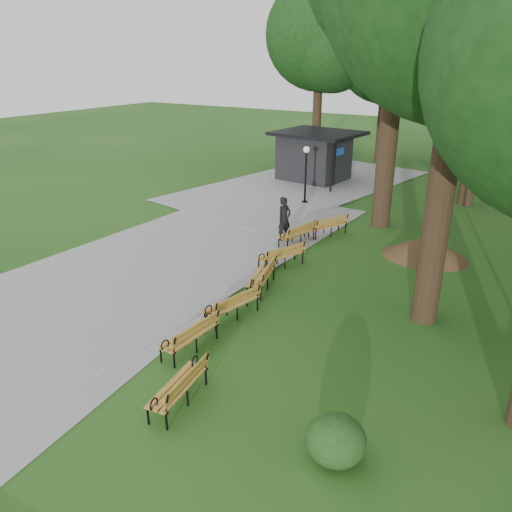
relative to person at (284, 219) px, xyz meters
The scene contains 15 objects.
ground 5.56m from the person, 77.07° to the right, with size 100.00×100.00×0.00m, color #1F4E16.
path 3.73m from the person, 139.75° to the right, with size 12.00×38.00×0.06m, color gray.
person is the anchor object (origin of this frame).
kiosk 10.93m from the person, 109.78° to the left, with size 4.59×3.99×2.88m, color black, non-canonical shape.
lamp_post 5.80m from the person, 108.34° to the left, with size 0.32×0.32×2.86m.
dirt_mound 5.49m from the person, 12.26° to the left, with size 2.65×2.65×0.81m, color #47301C.
bench_0 10.70m from the person, 73.24° to the right, with size 1.90×0.64×0.88m, color #B47829, non-canonical shape.
bench_1 8.68m from the person, 77.01° to the right, with size 1.90×0.64×0.88m, color #B47829, non-canonical shape.
bench_2 6.77m from the person, 73.69° to the right, with size 1.90×0.64×0.88m, color #B47829, non-canonical shape.
bench_3 4.70m from the person, 70.12° to the right, with size 1.90×0.64×0.88m, color #B47829, non-canonical shape.
bench_4 2.81m from the person, 63.21° to the right, with size 1.90×0.64×0.88m, color #B47829, non-canonical shape.
bench_5 0.80m from the person, 11.34° to the right, with size 1.90×0.64×0.88m, color #B47829, non-canonical shape.
bench_6 1.97m from the person, 49.30° to the left, with size 1.90×0.64×0.88m, color #B47829, non-canonical shape.
lawn_tree_4 12.69m from the person, 61.38° to the left, with size 6.39×6.39×10.90m.
shrub_2 12.02m from the person, 56.47° to the right, with size 1.12×1.12×0.95m, color #193D14.
Camera 1 is at (8.03, -11.64, 7.04)m, focal length 35.52 mm.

